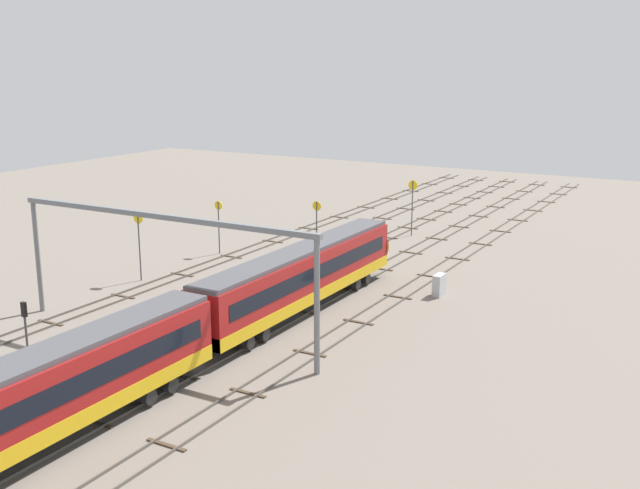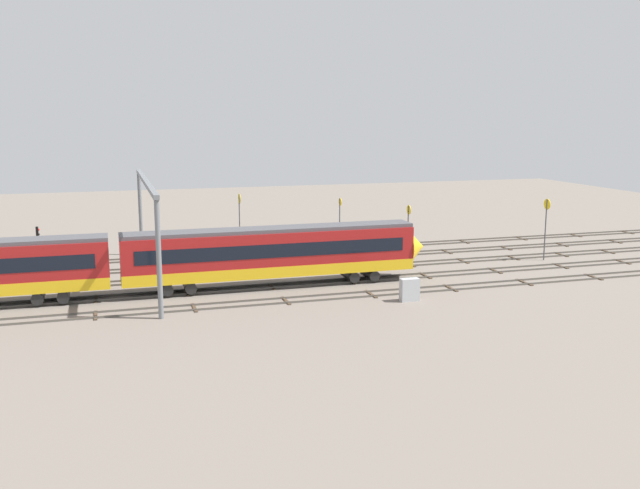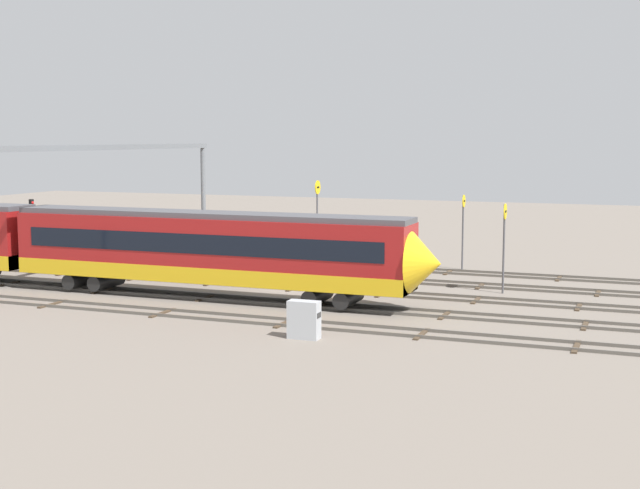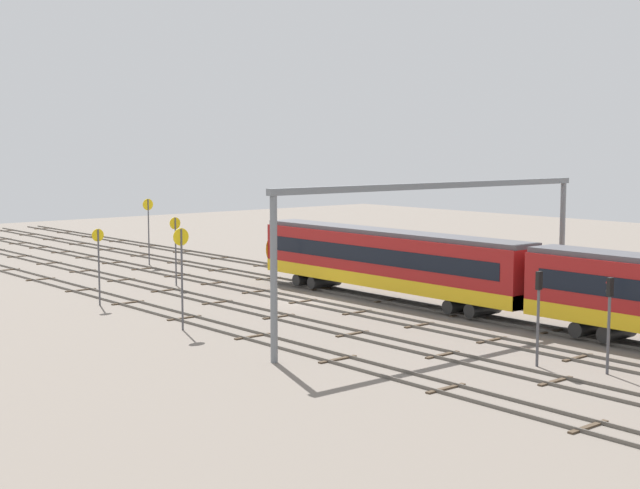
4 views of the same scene
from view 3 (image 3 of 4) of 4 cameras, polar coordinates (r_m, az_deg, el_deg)
ground_plane at (r=53.60m, az=-1.64°, el=-2.87°), size 154.87×154.87×0.00m
track_near_foreground at (r=45.03m, az=-6.37°, el=-4.70°), size 138.87×2.40×0.16m
track_with_train at (r=49.26m, az=-3.80°, el=-3.67°), size 138.87×2.40×0.16m
track_middle at (r=53.59m, az=-1.64°, el=-2.80°), size 138.87×2.40×0.16m
track_second_far at (r=57.99m, az=0.20°, el=-2.05°), size 138.87×2.40×0.16m
track_far_background at (r=62.45m, az=1.77°, el=-1.40°), size 138.87×2.40×0.16m
overhead_gantry at (r=59.40m, az=-13.17°, el=4.55°), size 0.40×24.59×8.69m
speed_sign_near_foreground at (r=64.90m, az=-0.17°, el=2.36°), size 0.14×1.02×6.01m
speed_sign_mid_trackside at (r=52.55m, az=11.86°, el=0.59°), size 0.14×0.93×5.32m
speed_sign_far_trackside at (r=61.71m, az=9.26°, el=1.45°), size 0.14×0.86×5.21m
signal_light_trackside_approach at (r=67.10m, az=-18.16°, el=1.41°), size 0.31×0.32×4.71m
relay_cabinet at (r=40.20m, az=-1.05°, el=-4.90°), size 1.47×0.66×1.75m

